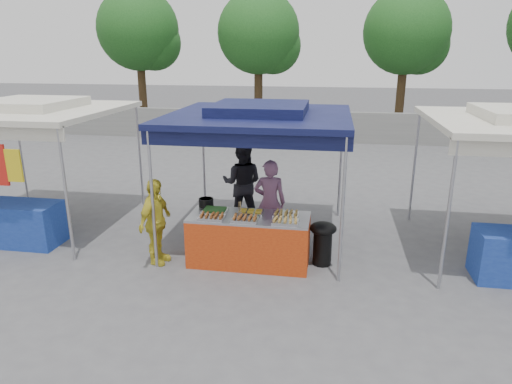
% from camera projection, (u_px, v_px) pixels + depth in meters
% --- Properties ---
extents(ground_plane, '(80.00, 80.00, 0.00)m').
position_uv_depth(ground_plane, '(250.00, 260.00, 7.88)').
color(ground_plane, '#4F4E51').
extents(back_wall, '(40.00, 0.25, 1.20)m').
position_uv_depth(back_wall, '(299.00, 126.00, 18.06)').
color(back_wall, slate).
rests_on(back_wall, ground_plane).
extents(main_canopy, '(3.20, 3.20, 2.57)m').
position_uv_depth(main_canopy, '(259.00, 115.00, 8.09)').
color(main_canopy, '#A4A4AA').
rests_on(main_canopy, ground_plane).
extents(neighbor_stall_left, '(3.20, 3.20, 2.57)m').
position_uv_depth(neighbor_stall_left, '(23.00, 153.00, 8.66)').
color(neighbor_stall_left, '#A4A4AA').
rests_on(neighbor_stall_left, ground_plane).
extents(tree_0, '(3.63, 3.59, 6.16)m').
position_uv_depth(tree_0, '(142.00, 33.00, 20.32)').
color(tree_0, '#382815').
rests_on(tree_0, ground_plane).
extents(tree_1, '(3.51, 3.44, 5.92)m').
position_uv_depth(tree_1, '(262.00, 36.00, 19.22)').
color(tree_1, '#382815').
rests_on(tree_1, ground_plane).
extents(tree_2, '(3.52, 3.46, 5.95)m').
position_uv_depth(tree_2, '(410.00, 35.00, 18.60)').
color(tree_2, '#382815').
rests_on(tree_2, ground_plane).
extents(vendor_table, '(2.00, 0.80, 0.85)m').
position_uv_depth(vendor_table, '(249.00, 240.00, 7.66)').
color(vendor_table, '#A9320F').
rests_on(vendor_table, ground_plane).
extents(food_tray_fl, '(0.42, 0.30, 0.07)m').
position_uv_depth(food_tray_fl, '(212.00, 217.00, 7.39)').
color(food_tray_fl, '#AFAFB3').
rests_on(food_tray_fl, vendor_table).
extents(food_tray_fm, '(0.42, 0.30, 0.07)m').
position_uv_depth(food_tray_fm, '(245.00, 219.00, 7.30)').
color(food_tray_fm, '#AFAFB3').
rests_on(food_tray_fm, vendor_table).
extents(food_tray_fr, '(0.42, 0.30, 0.07)m').
position_uv_depth(food_tray_fr, '(285.00, 221.00, 7.20)').
color(food_tray_fr, '#AFAFB3').
rests_on(food_tray_fr, vendor_table).
extents(food_tray_bl, '(0.42, 0.30, 0.07)m').
position_uv_depth(food_tray_bl, '(215.00, 211.00, 7.68)').
color(food_tray_bl, '#AFAFB3').
rests_on(food_tray_bl, vendor_table).
extents(food_tray_bm, '(0.42, 0.30, 0.07)m').
position_uv_depth(food_tray_bm, '(251.00, 212.00, 7.61)').
color(food_tray_bm, '#AFAFB3').
rests_on(food_tray_bm, vendor_table).
extents(food_tray_br, '(0.42, 0.30, 0.07)m').
position_uv_depth(food_tray_br, '(286.00, 214.00, 7.51)').
color(food_tray_br, '#AFAFB3').
rests_on(food_tray_br, vendor_table).
extents(cooking_pot, '(0.25, 0.25, 0.15)m').
position_uv_depth(cooking_pot, '(206.00, 203.00, 7.97)').
color(cooking_pot, black).
rests_on(cooking_pot, vendor_table).
extents(skewer_cup, '(0.07, 0.07, 0.09)m').
position_uv_depth(skewer_cup, '(240.00, 215.00, 7.44)').
color(skewer_cup, '#A4A4AA').
rests_on(skewer_cup, vendor_table).
extents(wok_burner, '(0.45, 0.45, 0.75)m').
position_uv_depth(wok_burner, '(323.00, 240.00, 7.61)').
color(wok_burner, black).
rests_on(wok_burner, ground_plane).
extents(crate_left, '(0.53, 0.37, 0.32)m').
position_uv_depth(crate_left, '(236.00, 235.00, 8.53)').
color(crate_left, navy).
rests_on(crate_left, ground_plane).
extents(crate_right, '(0.50, 0.35, 0.30)m').
position_uv_depth(crate_right, '(271.00, 244.00, 8.17)').
color(crate_right, navy).
rests_on(crate_right, ground_plane).
extents(crate_stacked, '(0.46, 0.32, 0.28)m').
position_uv_depth(crate_stacked, '(271.00, 229.00, 8.08)').
color(crate_stacked, navy).
rests_on(crate_stacked, crate_right).
extents(vendor_woman, '(0.62, 0.43, 1.60)m').
position_uv_depth(vendor_woman, '(270.00, 202.00, 8.36)').
color(vendor_woman, '#784C6B').
rests_on(vendor_woman, ground_plane).
extents(helper_man, '(0.84, 0.66, 1.73)m').
position_uv_depth(helper_man, '(242.00, 183.00, 9.34)').
color(helper_man, black).
rests_on(helper_man, ground_plane).
extents(customer_person, '(0.51, 0.92, 1.48)m').
position_uv_depth(customer_person, '(155.00, 222.00, 7.58)').
color(customer_person, gold).
rests_on(customer_person, ground_plane).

